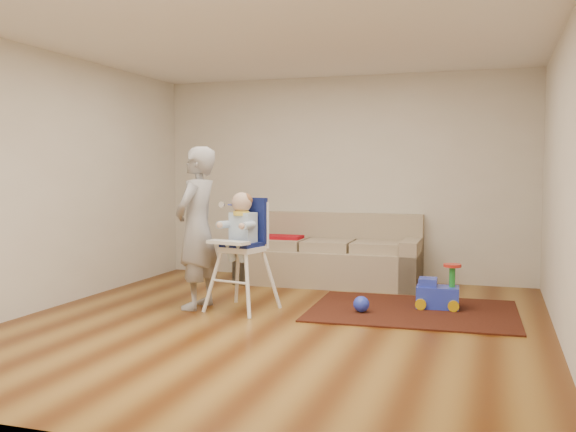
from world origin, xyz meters
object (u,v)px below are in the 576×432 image
(ride_on_toy, at_px, (438,285))
(side_table, at_px, (273,261))
(high_chair, at_px, (242,253))
(toy_ball, at_px, (361,304))
(adult, at_px, (197,228))
(sofa, at_px, (329,249))

(ride_on_toy, bearing_deg, side_table, 148.14)
(high_chair, bearing_deg, side_table, 113.03)
(toy_ball, bearing_deg, side_table, 132.12)
(toy_ball, distance_m, adult, 1.88)
(sofa, height_order, side_table, sofa)
(toy_ball, xyz_separation_m, adult, (-1.71, -0.26, 0.75))
(high_chair, distance_m, adult, 0.56)
(sofa, height_order, adult, adult)
(toy_ball, height_order, adult, adult)
(adult, bearing_deg, side_table, 179.00)
(sofa, distance_m, high_chair, 1.88)
(high_chair, bearing_deg, sofa, 88.59)
(sofa, relative_size, adult, 1.36)
(ride_on_toy, bearing_deg, sofa, 139.27)
(side_table, xyz_separation_m, toy_ball, (1.56, -1.72, -0.14))
(sofa, xyz_separation_m, side_table, (-0.81, 0.12, -0.21))
(high_chair, bearing_deg, toy_ball, 22.95)
(ride_on_toy, distance_m, toy_ball, 0.86)
(sofa, height_order, high_chair, high_chair)
(sofa, xyz_separation_m, toy_ball, (0.75, -1.60, -0.35))
(side_table, relative_size, adult, 0.28)
(high_chair, xyz_separation_m, adult, (-0.49, -0.04, 0.25))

